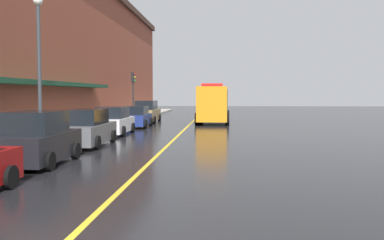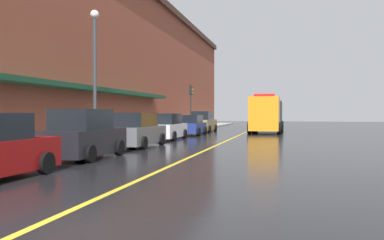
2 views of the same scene
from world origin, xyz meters
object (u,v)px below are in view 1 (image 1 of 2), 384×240
parking_meter_2 (20,131)px  traffic_light_near (133,87)px  parked_car_4 (136,117)px  street_lamp_left (39,54)px  parked_car_5 (147,112)px  utility_truck (213,105)px  parked_car_3 (114,122)px  parked_car_2 (87,129)px  parked_car_1 (38,140)px

parking_meter_2 → traffic_light_near: bearing=89.8°
parked_car_4 → street_lamp_left: (-2.07, -12.30, 3.64)m
parked_car_4 → parked_car_5: (-0.09, 5.43, 0.13)m
parking_meter_2 → street_lamp_left: 4.75m
parked_car_4 → parked_car_5: parked_car_5 is taller
utility_truck → parking_meter_2: (-7.25, -20.81, -0.53)m
parking_meter_2 → parked_car_3: bearing=82.3°
parked_car_2 → parked_car_3: 5.75m
utility_truck → parking_meter_2: bearing=-18.1°
utility_truck → street_lamp_left: bearing=-23.1°
parked_car_2 → traffic_light_near: traffic_light_near is taller
parked_car_4 → traffic_light_near: bearing=12.2°
parked_car_4 → utility_truck: bearing=-49.2°
street_lamp_left → parked_car_1: bearing=-67.4°
parked_car_1 → parked_car_2: size_ratio=0.90×
utility_truck → traffic_light_near: size_ratio=1.87×
parked_car_5 → traffic_light_near: bearing=68.2°
utility_truck → traffic_light_near: bearing=-95.1°
parked_car_2 → parked_car_5: parked_car_5 is taller
parked_car_1 → parking_meter_2: (-1.45, 1.62, 0.17)m
parked_car_4 → utility_truck: (5.78, 5.19, 0.83)m
parking_meter_2 → traffic_light_near: 21.69m
parked_car_2 → traffic_light_near: (-1.41, 17.66, 2.32)m
parked_car_3 → traffic_light_near: size_ratio=1.02×
parked_car_1 → parked_car_3: bearing=0.4°
utility_truck → parking_meter_2: 22.04m
street_lamp_left → parked_car_3: bearing=73.3°
parked_car_2 → parked_car_5: size_ratio=0.97×
street_lamp_left → parked_car_5: bearing=83.6°
utility_truck → parked_car_4: bearing=-47.0°
parking_meter_2 → utility_truck: bearing=70.8°
parked_car_4 → traffic_light_near: traffic_light_near is taller
parked_car_3 → parking_meter_2: 9.77m
parked_car_2 → parking_meter_2: bearing=159.2°
parked_car_5 → traffic_light_near: size_ratio=1.12×
parked_car_2 → parking_meter_2: 4.20m
parked_car_2 → parked_car_5: (-0.09, 17.12, 0.06)m
parked_car_4 → traffic_light_near: size_ratio=1.04×
parking_meter_2 → street_lamp_left: bearing=100.2°
parked_car_4 → street_lamp_left: street_lamp_left is taller
parked_car_3 → utility_truck: 12.64m
parking_meter_2 → parked_car_4: bearing=84.6°
parked_car_5 → street_lamp_left: size_ratio=0.69×
parked_car_4 → traffic_light_near: 6.58m
parked_car_5 → utility_truck: bearing=-92.2°
parked_car_1 → traffic_light_near: traffic_light_near is taller
parked_car_4 → utility_truck: 7.81m
utility_truck → traffic_light_near: 7.40m
traffic_light_near → parked_car_1: bearing=-86.6°
parked_car_5 → parked_car_2: bearing=-179.5°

